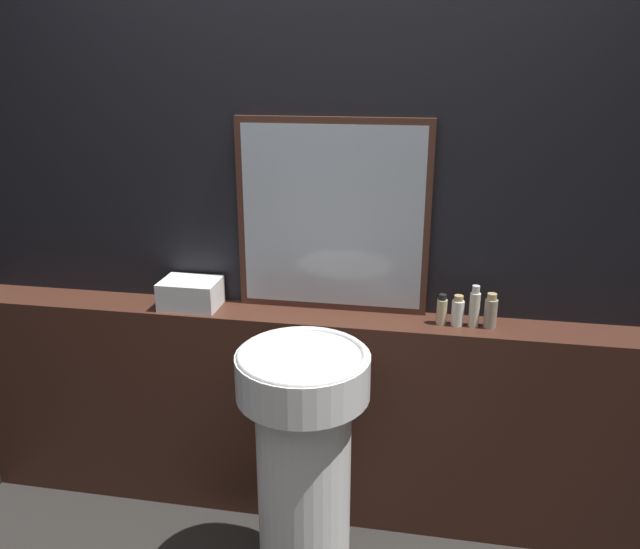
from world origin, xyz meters
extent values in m
cube|color=black|center=(0.00, 1.35, 1.25)|extent=(8.00, 0.06, 2.50)
cube|color=#422319|center=(0.00, 1.22, 0.45)|extent=(2.89, 0.20, 0.90)
cylinder|color=white|center=(0.04, 0.80, 0.39)|extent=(0.32, 0.32, 0.79)
cylinder|color=white|center=(0.04, 0.80, 0.86)|extent=(0.44, 0.44, 0.14)
torus|color=white|center=(0.04, 0.80, 0.93)|extent=(0.43, 0.43, 0.02)
cube|color=#47281E|center=(0.05, 1.30, 1.27)|extent=(0.74, 0.03, 0.74)
cube|color=#B2BCC6|center=(0.05, 1.29, 1.27)|extent=(0.69, 0.02, 0.69)
cube|color=white|center=(-0.51, 1.22, 0.95)|extent=(0.23, 0.17, 0.11)
cylinder|color=#C6B284|center=(0.48, 1.22, 0.94)|extent=(0.04, 0.04, 0.10)
cylinder|color=black|center=(0.48, 1.22, 1.00)|extent=(0.03, 0.03, 0.02)
cylinder|color=white|center=(0.54, 1.22, 0.94)|extent=(0.05, 0.05, 0.10)
cylinder|color=tan|center=(0.54, 1.22, 1.00)|extent=(0.03, 0.03, 0.02)
cylinder|color=beige|center=(0.60, 1.22, 0.96)|extent=(0.04, 0.04, 0.13)
cylinder|color=silver|center=(0.60, 1.22, 1.04)|extent=(0.03, 0.03, 0.03)
cylinder|color=gray|center=(0.66, 1.22, 0.95)|extent=(0.05, 0.05, 0.11)
cylinder|color=tan|center=(0.66, 1.22, 1.02)|extent=(0.03, 0.03, 0.02)
camera|label=1|loc=(0.41, -0.98, 1.83)|focal=35.00mm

